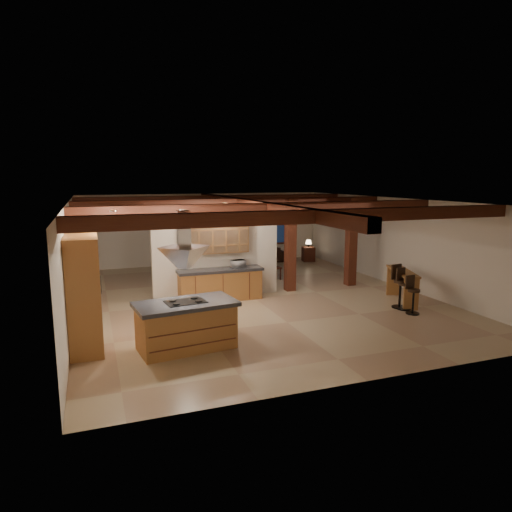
{
  "coord_description": "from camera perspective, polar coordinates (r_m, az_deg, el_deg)",
  "views": [
    {
      "loc": [
        -4.45,
        -12.44,
        3.56
      ],
      "look_at": [
        0.25,
        0.5,
        1.18
      ],
      "focal_mm": 32.0,
      "sensor_mm": 36.0,
      "label": 1
    }
  ],
  "objects": [
    {
      "name": "range_hood",
      "position": [
        9.43,
        -8.92,
        -1.17
      ],
      "size": [
        1.1,
        1.1,
        1.4
      ],
      "color": "silver",
      "rests_on": "room_walls"
    },
    {
      "name": "framed_art",
      "position": [
        18.71,
        -10.82,
        3.93
      ],
      "size": [
        0.65,
        0.05,
        0.85
      ],
      "color": "#421710",
      "rests_on": "room_walls"
    },
    {
      "name": "bar_stool_a",
      "position": [
        13.07,
        17.96,
        -3.9
      ],
      "size": [
        0.4,
        0.42,
        1.12
      ],
      "color": "black",
      "rests_on": "ground"
    },
    {
      "name": "side_table",
      "position": [
        19.71,
        6.55,
        0.25
      ],
      "size": [
        0.58,
        0.58,
        0.61
      ],
      "primitive_type": "cube",
      "rotation": [
        0.0,
        0.0,
        -0.2
      ],
      "color": "#421710",
      "rests_on": "ground"
    },
    {
      "name": "microwave",
      "position": [
        13.41,
        -2.23,
        -0.98
      ],
      "size": [
        0.43,
        0.33,
        0.22
      ],
      "primitive_type": "imported",
      "rotation": [
        0.0,
        0.0,
        3.3
      ],
      "color": "#B9B9BE",
      "rests_on": "back_counter"
    },
    {
      "name": "bar_counter",
      "position": [
        13.76,
        17.8,
        -2.97
      ],
      "size": [
        1.02,
        1.82,
        0.93
      ],
      "color": "#92582F",
      "rests_on": "ground"
    },
    {
      "name": "upper_display_cabinet",
      "position": [
        13.32,
        -4.79,
        2.41
      ],
      "size": [
        1.8,
        0.36,
        0.95
      ],
      "color": "#92582F",
      "rests_on": "partition_wall"
    },
    {
      "name": "kitchen_island",
      "position": [
        9.74,
        -8.73,
        -8.51
      ],
      "size": [
        2.18,
        1.35,
        1.03
      ],
      "color": "#92582F",
      "rests_on": "ground"
    },
    {
      "name": "back_counter",
      "position": [
        13.38,
        -4.48,
        -3.55
      ],
      "size": [
        2.5,
        0.66,
        0.94
      ],
      "color": "#92582F",
      "rests_on": "ground"
    },
    {
      "name": "sofa",
      "position": [
        19.34,
        0.35,
        0.17
      ],
      "size": [
        2.21,
        0.95,
        0.63
      ],
      "primitive_type": "imported",
      "rotation": [
        0.0,
        0.0,
        3.19
      ],
      "color": "black",
      "rests_on": "ground"
    },
    {
      "name": "room_walls",
      "position": [
        13.33,
        -0.29,
        2.15
      ],
      "size": [
        12.0,
        12.0,
        12.0
      ],
      "color": "beige",
      "rests_on": "ground"
    },
    {
      "name": "pantry_cabinet",
      "position": [
        10.12,
        -20.68,
        -4.31
      ],
      "size": [
        0.67,
        1.6,
        2.4
      ],
      "color": "#92582F",
      "rests_on": "ground"
    },
    {
      "name": "bar_stool_b",
      "position": [
        12.71,
        18.98,
        -4.59
      ],
      "size": [
        0.35,
        0.36,
        1.01
      ],
      "color": "black",
      "rests_on": "ground"
    },
    {
      "name": "table_lamp",
      "position": [
        19.63,
        6.58,
        1.74
      ],
      "size": [
        0.26,
        0.26,
        0.3
      ],
      "color": "black",
      "rests_on": "side_table"
    },
    {
      "name": "ceiling_beams",
      "position": [
        13.24,
        -0.29,
        6.35
      ],
      "size": [
        10.0,
        12.0,
        0.28
      ],
      "color": "#421710",
      "rests_on": "room_walls"
    },
    {
      "name": "back_windows",
      "position": [
        19.86,
        1.56,
        3.86
      ],
      "size": [
        2.7,
        0.07,
        1.7
      ],
      "color": "#421710",
      "rests_on": "room_walls"
    },
    {
      "name": "dining_chairs",
      "position": [
        16.21,
        -0.91,
        -0.82
      ],
      "size": [
        2.01,
        2.01,
        1.12
      ],
      "color": "#421710",
      "rests_on": "ground"
    },
    {
      "name": "ground",
      "position": [
        13.68,
        -0.28,
        -5.26
      ],
      "size": [
        12.0,
        12.0,
        0.0
      ],
      "primitive_type": "plane",
      "color": "tan",
      "rests_on": "ground"
    },
    {
      "name": "partition_wall",
      "position": [
        13.62,
        -4.96,
        -0.63
      ],
      "size": [
        3.8,
        0.18,
        2.2
      ],
      "primitive_type": "cube",
      "color": "beige",
      "rests_on": "ground"
    },
    {
      "name": "dining_table",
      "position": [
        16.26,
        -0.91,
        -1.61
      ],
      "size": [
        1.99,
        1.18,
        0.68
      ],
      "primitive_type": "imported",
      "rotation": [
        0.0,
        0.0,
        -0.06
      ],
      "color": "#3A1F0E",
      "rests_on": "ground"
    },
    {
      "name": "bar_stool_c",
      "position": [
        13.17,
        17.46,
        -3.61
      ],
      "size": [
        0.42,
        0.43,
        1.19
      ],
      "color": "black",
      "rests_on": "ground"
    },
    {
      "name": "timber_posts",
      "position": [
        14.8,
        8.22,
        2.74
      ],
      "size": [
        2.5,
        0.3,
        2.9
      ],
      "color": "#421710",
      "rests_on": "ground"
    },
    {
      "name": "recessed_cans",
      "position": [
        10.7,
        -9.67,
        5.98
      ],
      "size": [
        3.16,
        2.46,
        0.03
      ],
      "color": "silver",
      "rests_on": "room_walls"
    }
  ]
}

